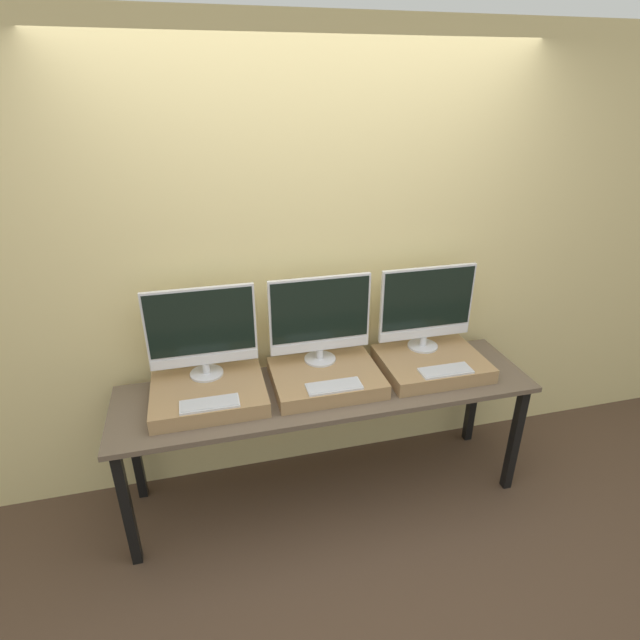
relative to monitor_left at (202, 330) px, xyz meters
name	(u,v)px	position (x,y,z in m)	size (l,w,h in m)	color
ground_plane	(340,528)	(0.64, -0.46, -1.11)	(12.00, 12.00, 0.00)	#4C3828
wall_back	(311,273)	(0.64, 0.21, 0.19)	(8.00, 0.04, 2.60)	#DBC684
workbench	(327,398)	(0.64, -0.16, -0.42)	(2.31, 0.60, 0.76)	brown
wooden_riser_left	(209,394)	(0.00, -0.13, -0.31)	(0.59, 0.47, 0.08)	#99754C
monitor_left	(202,330)	(0.00, 0.00, 0.00)	(0.57, 0.18, 0.51)	silver
keyboard_left	(210,404)	(0.00, -0.30, -0.26)	(0.29, 0.11, 0.01)	silver
wooden_riser_center	(326,378)	(0.64, -0.13, -0.31)	(0.59, 0.47, 0.08)	#99754C
monitor_center	(320,318)	(0.64, 0.00, 0.00)	(0.57, 0.18, 0.51)	silver
keyboard_center	(334,386)	(0.64, -0.30, -0.26)	(0.29, 0.11, 0.01)	silver
wooden_riser_right	(431,363)	(1.28, -0.13, -0.31)	(0.59, 0.47, 0.08)	#99754C
monitor_right	(427,306)	(1.28, 0.00, 0.00)	(0.57, 0.18, 0.51)	silver
keyboard_right	(446,370)	(1.28, -0.30, -0.26)	(0.29, 0.11, 0.01)	silver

